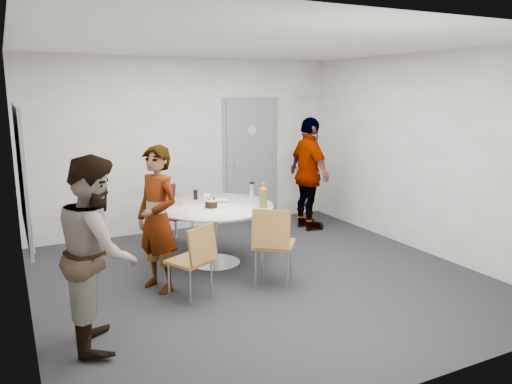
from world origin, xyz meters
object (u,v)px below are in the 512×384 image
chair_near_left (195,255)px  chair_near_right (273,239)px  door (251,161)px  person_left (98,251)px  whiteboard (22,171)px  person_main (157,219)px  table (217,213)px  chair_far (171,209)px  person_right (309,174)px

chair_near_left → chair_near_right: size_ratio=0.89×
door → person_left: bearing=-133.5°
whiteboard → chair_near_right: bearing=-11.5°
chair_near_left → person_main: bearing=92.6°
table → chair_far: size_ratio=1.73×
chair_near_left → chair_near_right: (0.91, -0.04, 0.07)m
door → table: bearing=-127.2°
chair_near_left → person_right: (2.59, 1.84, 0.39)m
person_main → person_left: (-0.79, -0.94, 0.03)m
table → person_left: person_left is taller
door → chair_near_left: (-2.00, -2.75, -0.52)m
chair_near_left → person_main: size_ratio=0.51×
chair_far → table: bearing=75.5°
door → person_right: (0.59, -0.91, -0.13)m
chair_far → person_left: bearing=31.4°
chair_near_right → person_right: 2.54m
door → chair_near_right: door is taller
whiteboard → chair_near_left: (1.56, -0.47, -0.95)m
chair_near_left → chair_near_right: bearing=-27.9°
chair_near_right → chair_far: size_ratio=1.08×
chair_near_left → chair_far: size_ratio=0.96×
chair_near_left → person_main: (-0.26, 0.48, 0.31)m
door → chair_near_left: door is taller
table → chair_near_right: table is taller
door → whiteboard: size_ratio=1.12×
chair_near_right → chair_far: 2.13m
whiteboard → door: bearing=32.7°
whiteboard → table: (2.20, 0.49, -0.78)m
chair_far → person_left: (-1.41, -2.48, 0.32)m
person_right → chair_near_left: bearing=127.3°
whiteboard → chair_near_left: whiteboard is taller
whiteboard → person_right: (4.15, 1.37, -0.55)m
table → person_main: (-0.90, -0.48, 0.14)m
person_main → chair_far: bearing=135.4°
door → person_main: (-2.26, -2.27, -0.21)m
whiteboard → table: 2.38m
whiteboard → chair_far: bearing=39.0°
chair_near_right → person_left: 2.02m
door → person_right: door is taller
whiteboard → chair_near_right: whiteboard is taller
person_right → person_left: bearing=124.2°
chair_near_left → table: bearing=30.4°
person_main → person_right: 3.16m
table → door: bearing=52.8°
person_left → person_right: 4.30m
chair_near_right → person_main: person_main is taller
whiteboard → chair_far: whiteboard is taller
person_right → chair_near_right: bearing=140.0°
table → person_left: size_ratio=0.89×
person_right → door: bearing=34.9°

